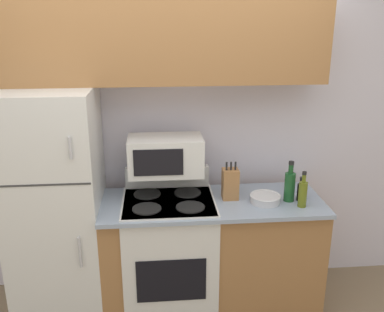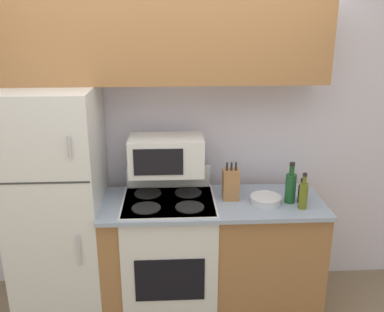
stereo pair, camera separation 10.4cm
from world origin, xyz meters
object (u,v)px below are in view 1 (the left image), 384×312
microwave (165,155)px  bowl (265,198)px  bottle_olive_oil (303,193)px  stove (169,254)px  bottle_wine_green (290,185)px  refrigerator (57,207)px  bottle_soy_sauce (301,191)px  knife_block (230,184)px

microwave → bowl: 0.78m
bowl → bottle_olive_oil: 0.26m
microwave → stove: bearing=-86.2°
microwave → bottle_wine_green: bearing=-11.3°
refrigerator → bottle_olive_oil: size_ratio=6.59×
bottle_soy_sauce → refrigerator: bearing=176.4°
stove → bottle_wine_green: 1.03m
stove → knife_block: (0.45, 0.03, 0.54)m
knife_block → bowl: (0.24, -0.10, -0.08)m
bottle_soy_sauce → bottle_olive_oil: (-0.02, -0.10, 0.03)m
stove → microwave: 0.75m
bowl → knife_block: bearing=157.9°
microwave → refrigerator: bearing=-175.0°
stove → knife_block: bearing=3.6°
bottle_wine_green → bottle_soy_sauce: bearing=-2.8°
microwave → bottle_soy_sauce: 1.01m
knife_block → bottle_olive_oil: 0.51m
bowl → bottle_wine_green: bottle_wine_green is taller
refrigerator → stove: bearing=-4.1°
bowl → bottle_olive_oil: (0.24, -0.09, 0.07)m
microwave → bottle_olive_oil: size_ratio=2.06×
bottle_soy_sauce → bottle_wine_green: (-0.08, 0.00, 0.05)m
stove → bowl: (0.69, -0.07, 0.46)m
bowl → bottle_wine_green: 0.20m
refrigerator → knife_block: refrigerator is taller
bottle_soy_sauce → bottle_wine_green: size_ratio=0.60×
microwave → knife_block: microwave is taller
bottle_olive_oil → stove: bearing=170.5°
knife_block → bowl: bearing=-22.1°
bottle_wine_green → microwave: bearing=168.7°
knife_block → bottle_soy_sauce: size_ratio=1.58×
knife_block → bowl: 0.27m
microwave → bottle_wine_green: microwave is taller
knife_block → bottle_wine_green: bearing=-10.7°
refrigerator → bottle_wine_green: (1.67, -0.11, 0.15)m
bowl → bottle_soy_sauce: bearing=3.1°
knife_block → bottle_soy_sauce: 0.51m
bottle_soy_sauce → stove: bearing=176.8°
bowl → stove: bearing=174.4°
refrigerator → stove: 0.89m
microwave → bottle_olive_oil: 1.00m
microwave → knife_block: bearing=-11.8°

